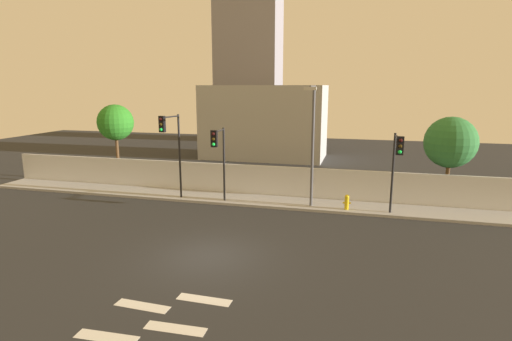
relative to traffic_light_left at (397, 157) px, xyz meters
The scene contains 13 objects.
ground_plane 10.56m from the traffic_light_left, 137.96° to the right, with size 80.00×80.00×0.00m, color #272828.
sidewalk 8.25m from the traffic_light_left, 168.82° to the left, with size 36.00×2.40×0.15m, color #9B9B9B.
perimeter_wall 8.26m from the traffic_light_left, 159.67° to the left, with size 36.00×0.18×1.80m, color silver.
crosswalk_marking 13.79m from the traffic_light_left, 122.89° to the right, with size 3.64×3.04×0.01m.
traffic_light_left is the anchor object (origin of this frame).
traffic_light_center 12.31m from the traffic_light_left, behind, with size 0.51×1.76×4.99m.
traffic_light_right 9.38m from the traffic_light_left, behind, with size 0.34×1.79×4.28m.
street_lamp_curbside 4.44m from the traffic_light_left, behind, with size 0.61×2.24×6.62m.
fire_hydrant 3.65m from the traffic_light_left, 161.40° to the left, with size 0.44×0.26×0.82m.
roadside_tree_leftmost 18.78m from the traffic_light_left, 168.15° to the left, with size 2.48×2.48×5.52m.
roadside_tree_midleft 4.98m from the traffic_light_left, 50.80° to the left, with size 2.91×2.91×5.07m.
low_building_distant 19.96m from the traffic_light_left, 122.85° to the left, with size 11.34×6.00×6.83m, color #ABABAB.
tower_on_skyline 34.26m from the traffic_light_left, 118.72° to the left, with size 7.63×5.00×26.38m, color gray.
Camera 1 is at (5.79, -14.44, 6.72)m, focal length 28.70 mm.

